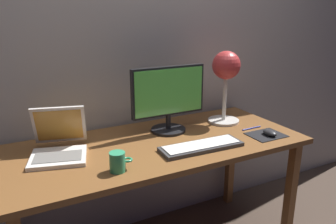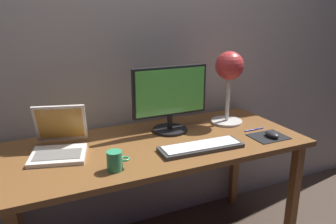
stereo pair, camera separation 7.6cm
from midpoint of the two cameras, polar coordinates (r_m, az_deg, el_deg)
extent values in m
cube|color=#A8A099|center=(2.05, -5.38, 13.52)|extent=(4.80, 0.06, 2.60)
cube|color=brown|center=(1.82, -0.62, -5.62)|extent=(1.60, 0.70, 0.03)
cube|color=brown|center=(2.17, 21.53, -13.79)|extent=(0.05, 0.05, 0.71)
cube|color=brown|center=(2.11, -23.45, -14.93)|extent=(0.05, 0.05, 0.71)
cube|color=brown|center=(2.55, 12.17, -8.15)|extent=(0.05, 0.05, 0.71)
cylinder|color=black|center=(1.97, 1.42, -3.05)|extent=(0.20, 0.20, 0.01)
cylinder|color=black|center=(1.95, 1.43, -1.67)|extent=(0.03, 0.03, 0.09)
cube|color=black|center=(1.90, 1.48, 3.59)|extent=(0.45, 0.03, 0.28)
cube|color=#59C64C|center=(1.89, 1.70, 3.48)|extent=(0.43, 0.00, 0.26)
cube|color=#38383A|center=(1.73, 6.92, -6.02)|extent=(0.45, 0.16, 0.02)
cube|color=silver|center=(1.73, 6.93, -5.65)|extent=(0.41, 0.13, 0.01)
cube|color=silver|center=(1.71, -17.02, -7.09)|extent=(0.31, 0.28, 0.02)
cube|color=slate|center=(1.69, -17.12, -6.98)|extent=(0.24, 0.18, 0.00)
cube|color=silver|center=(1.80, -16.75, -1.83)|extent=(0.27, 0.15, 0.21)
cube|color=gold|center=(1.80, -16.75, -1.83)|extent=(0.24, 0.14, 0.18)
cylinder|color=beige|center=(2.15, 10.96, -1.60)|extent=(0.20, 0.20, 0.01)
cylinder|color=silver|center=(2.10, 11.21, 2.63)|extent=(0.02, 0.02, 0.31)
sphere|color=#BF3333|center=(2.07, 11.52, 7.78)|extent=(0.17, 0.17, 0.17)
sphere|color=#FFEAB2|center=(2.06, 11.61, 6.55)|extent=(0.06, 0.06, 0.06)
cube|color=black|center=(1.98, 17.86, -4.03)|extent=(0.20, 0.16, 0.00)
ellipsoid|color=#28282B|center=(1.96, 18.44, -3.65)|extent=(0.06, 0.10, 0.03)
cylinder|color=#339966|center=(1.51, -7.68, -8.29)|extent=(0.07, 0.07, 0.09)
torus|color=#339966|center=(1.52, -5.95, -8.00)|extent=(0.05, 0.05, 0.01)
cylinder|color=#2633A5|center=(2.06, 15.55, -2.92)|extent=(0.14, 0.01, 0.01)
camera|label=1|loc=(0.04, -88.74, 0.39)|focal=35.64mm
camera|label=2|loc=(0.04, 91.26, -0.39)|focal=35.64mm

